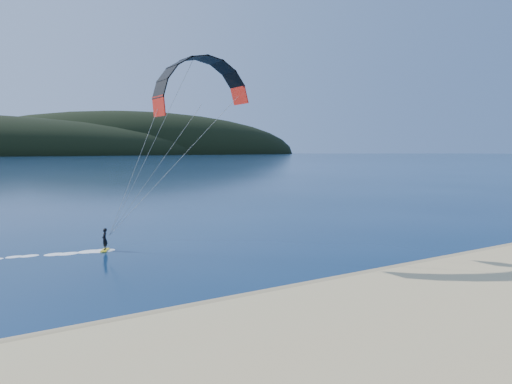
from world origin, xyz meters
TOP-DOWN VIEW (x-y plane):
  - ground at (0.00, 0.00)m, footprint 1800.00×1800.00m
  - wet_sand at (0.00, 4.50)m, footprint 220.00×2.50m
  - kitesurfer_near at (1.51, 14.83)m, footprint 19.18×9.53m

SIDE VIEW (x-z plane):
  - ground at x=0.00m, z-range 0.00..0.00m
  - wet_sand at x=0.00m, z-range 0.00..0.10m
  - kitesurfer_near at x=1.51m, z-range 3.64..16.90m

